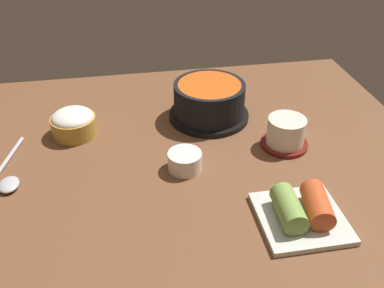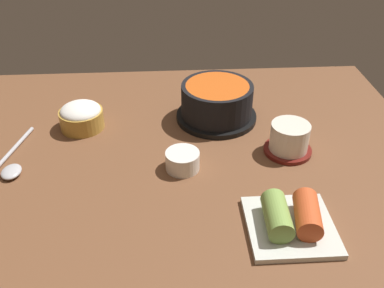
{
  "view_description": "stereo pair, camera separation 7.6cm",
  "coord_description": "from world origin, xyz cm",
  "px_view_note": "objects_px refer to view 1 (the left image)",
  "views": [
    {
      "loc": [
        -9.75,
        -68.9,
        51.67
      ],
      "look_at": [
        2.0,
        -2.0,
        5.0
      ],
      "focal_mm": 40.09,
      "sensor_mm": 36.0,
      "label": 1
    },
    {
      "loc": [
        -2.21,
        -69.79,
        51.67
      ],
      "look_at": [
        2.0,
        -2.0,
        5.0
      ],
      "focal_mm": 40.09,
      "sensor_mm": 36.0,
      "label": 2
    }
  ],
  "objects_px": {
    "rice_bowl": "(73,123)",
    "stone_pot": "(209,101)",
    "kimchi_plate": "(302,211)",
    "spoon": "(8,177)",
    "banchan_cup_center": "(186,160)",
    "tea_cup_with_saucer": "(286,133)"
  },
  "relations": [
    {
      "from": "banchan_cup_center",
      "to": "spoon",
      "type": "height_order",
      "value": "banchan_cup_center"
    },
    {
      "from": "kimchi_plate",
      "to": "spoon",
      "type": "xyz_separation_m",
      "value": [
        -0.49,
        0.19,
        -0.01
      ]
    },
    {
      "from": "rice_bowl",
      "to": "banchan_cup_center",
      "type": "distance_m",
      "value": 0.26
    },
    {
      "from": "tea_cup_with_saucer",
      "to": "banchan_cup_center",
      "type": "xyz_separation_m",
      "value": [
        -0.21,
        -0.04,
        -0.01
      ]
    },
    {
      "from": "stone_pot",
      "to": "tea_cup_with_saucer",
      "type": "bearing_deg",
      "value": -47.1
    },
    {
      "from": "tea_cup_with_saucer",
      "to": "rice_bowl",
      "type": "bearing_deg",
      "value": 164.35
    },
    {
      "from": "banchan_cup_center",
      "to": "kimchi_plate",
      "type": "distance_m",
      "value": 0.23
    },
    {
      "from": "rice_bowl",
      "to": "stone_pot",
      "type": "bearing_deg",
      "value": 3.82
    },
    {
      "from": "rice_bowl",
      "to": "kimchi_plate",
      "type": "distance_m",
      "value": 0.5
    },
    {
      "from": "tea_cup_with_saucer",
      "to": "spoon",
      "type": "relative_size",
      "value": 0.53
    },
    {
      "from": "kimchi_plate",
      "to": "spoon",
      "type": "height_order",
      "value": "kimchi_plate"
    },
    {
      "from": "tea_cup_with_saucer",
      "to": "banchan_cup_center",
      "type": "distance_m",
      "value": 0.21
    },
    {
      "from": "stone_pot",
      "to": "kimchi_plate",
      "type": "height_order",
      "value": "stone_pot"
    },
    {
      "from": "kimchi_plate",
      "to": "stone_pot",
      "type": "bearing_deg",
      "value": 103.04
    },
    {
      "from": "banchan_cup_center",
      "to": "spoon",
      "type": "relative_size",
      "value": 0.36
    },
    {
      "from": "tea_cup_with_saucer",
      "to": "spoon",
      "type": "xyz_separation_m",
      "value": [
        -0.53,
        -0.02,
        -0.02
      ]
    },
    {
      "from": "rice_bowl",
      "to": "tea_cup_with_saucer",
      "type": "xyz_separation_m",
      "value": [
        0.42,
        -0.12,
        0.0
      ]
    },
    {
      "from": "rice_bowl",
      "to": "spoon",
      "type": "bearing_deg",
      "value": -130.21
    },
    {
      "from": "banchan_cup_center",
      "to": "stone_pot",
      "type": "bearing_deg",
      "value": 65.47
    },
    {
      "from": "kimchi_plate",
      "to": "spoon",
      "type": "relative_size",
      "value": 0.77
    },
    {
      "from": "rice_bowl",
      "to": "tea_cup_with_saucer",
      "type": "distance_m",
      "value": 0.44
    },
    {
      "from": "banchan_cup_center",
      "to": "spoon",
      "type": "distance_m",
      "value": 0.33
    }
  ]
}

